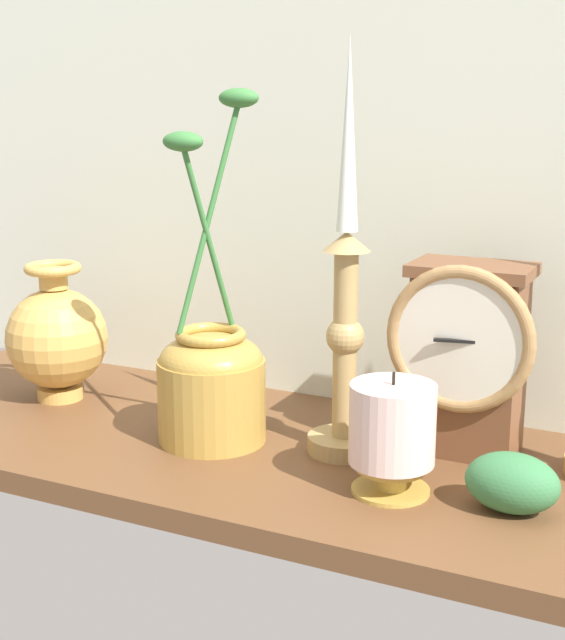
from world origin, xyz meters
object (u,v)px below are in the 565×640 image
object	(u,v)px
mantel_clock	(467,355)
pillar_candle_front	(392,433)
brass_vase_jar	(212,377)
candlestick_tall_center	(345,315)
brass_vase_bulbous	(57,337)

from	to	relation	value
mantel_clock	pillar_candle_front	world-z (taller)	mantel_clock
mantel_clock	brass_vase_jar	world-z (taller)	brass_vase_jar
brass_vase_jar	candlestick_tall_center	bearing A→B (deg)	12.31
brass_vase_bulbous	pillar_candle_front	distance (cm)	46.94
brass_vase_bulbous	pillar_candle_front	bearing A→B (deg)	-10.05
brass_vase_jar	mantel_clock	bearing A→B (deg)	18.13
mantel_clock	brass_vase_bulbous	bearing A→B (deg)	-174.87
brass_vase_bulbous	brass_vase_jar	size ratio (longest dim) A/B	0.46
candlestick_tall_center	brass_vase_jar	size ratio (longest dim) A/B	1.13
brass_vase_jar	pillar_candle_front	size ratio (longest dim) A/B	3.16
mantel_clock	candlestick_tall_center	size ratio (longest dim) A/B	0.49
mantel_clock	brass_vase_bulbous	world-z (taller)	mantel_clock
mantel_clock	brass_vase_jar	size ratio (longest dim) A/B	0.55
mantel_clock	candlestick_tall_center	world-z (taller)	candlestick_tall_center
candlestick_tall_center	brass_vase_jar	xyz separation A→B (cm)	(-14.13, -3.08, -7.68)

